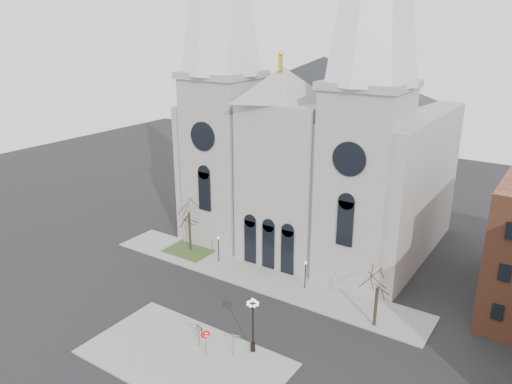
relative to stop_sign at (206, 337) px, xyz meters
The scene contains 13 objects.
ground 6.06m from the stop_sign, 139.73° to the left, with size 160.00×160.00×0.00m, color black.
sidewalk_near 2.70m from the stop_sign, 136.16° to the right, with size 18.00×10.00×0.14m, color gray.
sidewalk_far 15.45m from the stop_sign, 106.53° to the left, with size 40.00×6.00×0.14m, color gray.
grass_patch 22.04m from the stop_sign, 134.38° to the left, with size 6.00×5.00×0.18m, color #2C441D.
cathedral 31.55m from the stop_sign, 99.33° to the left, with size 33.00×26.66×54.00m.
tree_left 22.25m from the stop_sign, 134.38° to the left, with size 3.20×3.20×7.50m.
tree_right 16.75m from the stop_sign, 50.03° to the left, with size 3.20×3.20×6.00m.
ped_lamp_left 18.39m from the stop_sign, 124.29° to the left, with size 0.32×0.32×3.26m.
ped_lamp_right 15.29m from the stop_sign, 83.84° to the left, with size 0.32×0.32×3.26m.
stop_sign is the anchor object (origin of this frame).
globe_lamp 4.43m from the stop_sign, 42.19° to the left, with size 1.27×1.27×5.35m.
one_way_sign 1.63m from the stop_sign, 152.07° to the left, with size 0.94×0.19×2.16m.
street_name_sign 2.56m from the stop_sign, 34.13° to the left, with size 0.67×0.30×2.21m.
Camera 1 is at (28.61, -32.07, 27.96)m, focal length 35.00 mm.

